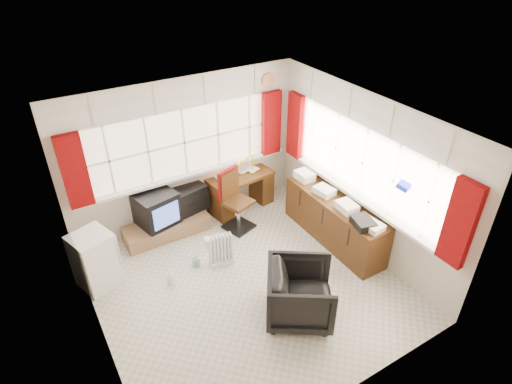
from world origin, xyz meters
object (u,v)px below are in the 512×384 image
radiator (221,253)px  tv_bench (167,228)px  desk (240,189)px  credenza (334,220)px  crt_tv (157,208)px  desk_lamp (252,159)px  task_chair (233,198)px  mini_fridge (95,260)px  office_chair (300,293)px

radiator → tv_bench: bearing=111.2°
desk → tv_bench: bearing=-176.8°
credenza → crt_tv: (-2.39, 1.58, 0.13)m
radiator → tv_bench: size_ratio=0.39×
desk → credenza: size_ratio=0.61×
desk_lamp → task_chair: size_ratio=0.37×
radiator → tv_bench: radiator is taller
tv_bench → radiator: bearing=-68.8°
task_chair → crt_tv: size_ratio=1.48×
desk_lamp → mini_fridge: (-2.93, -0.62, -0.51)m
desk → task_chair: 0.59m
desk → credenza: credenza is taller
radiator → crt_tv: bearing=114.7°
desk_lamp → radiator: bearing=-137.0°
desk → office_chair: office_chair is taller
task_chair → mini_fridge: task_chair is taller
desk_lamp → office_chair: 2.77m
credenza → mini_fridge: (-3.53, 0.94, 0.04)m
tv_bench → crt_tv: size_ratio=1.97×
credenza → crt_tv: 2.87m
task_chair → credenza: 1.69m
desk → mini_fridge: bearing=-166.2°
task_chair → desk: bearing=48.5°
office_chair → task_chair: bearing=28.1°
desk → crt_tv: bearing=-179.3°
tv_bench → crt_tv: 0.42m
task_chair → crt_tv: bearing=161.3°
radiator → credenza: size_ratio=0.27×
office_chair → radiator: bearing=50.4°
desk → task_chair: (-0.37, -0.42, 0.19)m
office_chair → mini_fridge: size_ratio=1.00×
tv_bench → mini_fridge: (-1.25, -0.58, 0.31)m
task_chair → office_chair: size_ratio=1.23×
desk → crt_tv: crt_tv is taller
desk_lamp → office_chair: desk_lamp is taller
task_chair → credenza: task_chair is taller
crt_tv → mini_fridge: (-1.14, -0.64, -0.09)m
desk_lamp → mini_fridge: size_ratio=0.45×
desk → radiator: (-1.02, -1.20, -0.15)m
desk_lamp → office_chair: bearing=-107.5°
task_chair → mini_fridge: bearing=-174.1°
crt_tv → task_chair: bearing=-18.7°
desk_lamp → radiator: 1.85m
mini_fridge → credenza: bearing=-14.9°
desk_lamp → crt_tv: size_ratio=0.55×
desk → task_chair: size_ratio=1.16×
crt_tv → mini_fridge: bearing=-150.6°
radiator → mini_fridge: mini_fridge is taller
mini_fridge → desk_lamp: bearing=12.0°
office_chair → radiator: (-0.43, 1.43, -0.17)m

